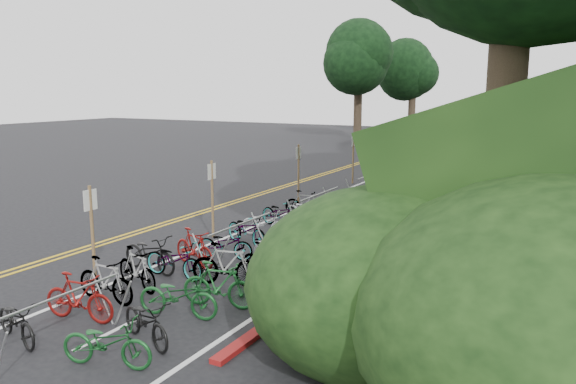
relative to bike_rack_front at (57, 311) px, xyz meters
name	(u,v)px	position (x,y,z in m)	size (l,w,h in m)	color
ground	(77,279)	(-2.90, 2.92, -0.78)	(120.00, 120.00, 0.00)	black
road_markings	(289,208)	(-2.27, 13.02, -0.78)	(7.47, 80.00, 0.01)	gold
red_curb	(426,211)	(2.80, 14.92, -0.73)	(0.25, 28.00, 0.10)	maroon
bike_rack_front	(57,311)	(0.00, 0.00, 0.00)	(1.09, 2.87, 1.06)	#9A9B9C
bike_racks_rest	(370,182)	(0.10, 15.92, 0.08)	(1.14, 23.00, 1.17)	#9A9B9C
signpost_near	(92,229)	(-2.18, 2.87, 0.63)	(0.08, 0.40, 2.47)	brown
signposts_rest	(329,162)	(-2.30, 16.92, 0.65)	(0.08, 18.40, 2.50)	brown
bike_front	(150,253)	(-1.70, 4.30, -0.28)	(1.91, 0.66, 1.00)	black
bike_valet	(234,250)	(0.02, 5.68, -0.30)	(3.37, 13.97, 1.08)	black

